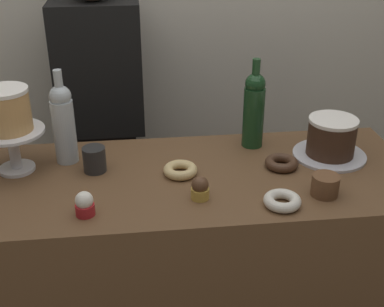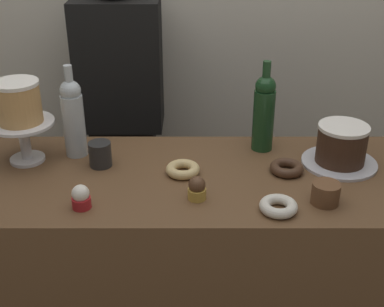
% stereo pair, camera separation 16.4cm
% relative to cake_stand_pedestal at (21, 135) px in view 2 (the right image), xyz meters
% --- Properties ---
extents(back_wall, '(6.00, 0.05, 2.60)m').
position_rel_cake_stand_pedestal_xyz_m(back_wall, '(0.58, 0.77, 0.25)').
color(back_wall, beige).
rests_on(back_wall, ground_plane).
extents(display_counter, '(1.49, 0.60, 0.95)m').
position_rel_cake_stand_pedestal_xyz_m(display_counter, '(0.58, -0.10, -0.58)').
color(display_counter, brown).
rests_on(display_counter, ground_plane).
extents(cake_stand_pedestal, '(0.22, 0.22, 0.15)m').
position_rel_cake_stand_pedestal_xyz_m(cake_stand_pedestal, '(0.00, 0.00, 0.00)').
color(cake_stand_pedestal, silver).
rests_on(cake_stand_pedestal, display_counter).
extents(white_layer_cake, '(0.15, 0.15, 0.14)m').
position_rel_cake_stand_pedestal_xyz_m(white_layer_cake, '(0.00, -0.00, 0.12)').
color(white_layer_cake, tan).
rests_on(white_layer_cake, cake_stand_pedestal).
extents(silver_serving_platter, '(0.25, 0.25, 0.01)m').
position_rel_cake_stand_pedestal_xyz_m(silver_serving_platter, '(1.07, -0.02, -0.09)').
color(silver_serving_platter, silver).
rests_on(silver_serving_platter, display_counter).
extents(chocolate_round_cake, '(0.17, 0.17, 0.13)m').
position_rel_cake_stand_pedestal_xyz_m(chocolate_round_cake, '(1.07, -0.02, -0.02)').
color(chocolate_round_cake, '#3D2619').
rests_on(chocolate_round_cake, silver_serving_platter).
extents(wine_bottle_clear, '(0.08, 0.08, 0.33)m').
position_rel_cake_stand_pedestal_xyz_m(wine_bottle_clear, '(0.16, 0.05, 0.05)').
color(wine_bottle_clear, '#B2BCC1').
rests_on(wine_bottle_clear, display_counter).
extents(wine_bottle_green, '(0.08, 0.08, 0.33)m').
position_rel_cake_stand_pedestal_xyz_m(wine_bottle_green, '(0.82, 0.10, 0.05)').
color(wine_bottle_green, '#193D1E').
rests_on(wine_bottle_green, display_counter).
extents(cupcake_chocolate, '(0.06, 0.06, 0.07)m').
position_rel_cake_stand_pedestal_xyz_m(cupcake_chocolate, '(0.58, -0.25, -0.06)').
color(cupcake_chocolate, gold).
rests_on(cupcake_chocolate, display_counter).
extents(cupcake_vanilla, '(0.06, 0.06, 0.07)m').
position_rel_cake_stand_pedestal_xyz_m(cupcake_vanilla, '(0.24, -0.30, -0.06)').
color(cupcake_vanilla, red).
rests_on(cupcake_vanilla, display_counter).
extents(donut_glazed, '(0.11, 0.11, 0.03)m').
position_rel_cake_stand_pedestal_xyz_m(donut_glazed, '(0.54, -0.09, -0.08)').
color(donut_glazed, '#E0C17F').
rests_on(donut_glazed, display_counter).
extents(donut_chocolate, '(0.11, 0.11, 0.03)m').
position_rel_cake_stand_pedestal_xyz_m(donut_chocolate, '(0.88, -0.08, -0.08)').
color(donut_chocolate, '#472D1E').
rests_on(donut_chocolate, display_counter).
extents(donut_sugar, '(0.11, 0.11, 0.03)m').
position_rel_cake_stand_pedestal_xyz_m(donut_sugar, '(0.82, -0.32, -0.08)').
color(donut_sugar, silver).
rests_on(donut_sugar, display_counter).
extents(cookie_stack, '(0.08, 0.08, 0.07)m').
position_rel_cake_stand_pedestal_xyz_m(cookie_stack, '(0.96, -0.27, -0.07)').
color(cookie_stack, brown).
rests_on(cookie_stack, display_counter).
extents(coffee_cup_ceramic, '(0.08, 0.08, 0.08)m').
position_rel_cake_stand_pedestal_xyz_m(coffee_cup_ceramic, '(0.26, -0.04, -0.06)').
color(coffee_cup_ceramic, '#282828').
rests_on(coffee_cup_ceramic, display_counter).
extents(barista_figure, '(0.36, 0.22, 1.60)m').
position_rel_cake_stand_pedestal_xyz_m(barista_figure, '(0.26, 0.54, -0.21)').
color(barista_figure, black).
rests_on(barista_figure, ground_plane).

